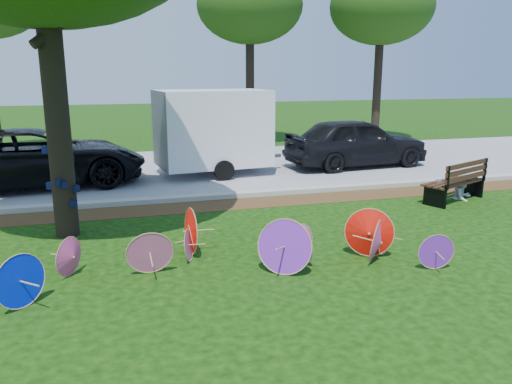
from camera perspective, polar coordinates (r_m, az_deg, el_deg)
The scene contains 12 objects.
ground at distance 7.68m, azimuth 0.44°, elevation -10.18°, with size 90.00×90.00×0.00m, color black.
mulch_strip at distance 11.83m, azimuth -5.61°, elevation -1.63°, with size 90.00×1.00×0.01m, color #472D16.
curb at distance 12.49m, azimuth -6.18°, elevation -0.58°, with size 90.00×0.30×0.12m, color #B7B5AD.
street at distance 16.52m, azimuth -8.59°, elevation 2.63°, with size 90.00×8.00×0.01m, color gray.
parasol_pile at distance 8.11m, azimuth -0.01°, elevation -6.03°, with size 6.83×2.28×0.90m.
black_van at distance 14.96m, azimuth -23.64°, elevation 3.60°, with size 2.65×5.74×1.60m, color black.
dark_pickup at distance 17.00m, azimuth 11.38°, elevation 5.60°, with size 1.93×4.79×1.63m, color black.
cargo_trailer at distance 15.36m, azimuth -4.95°, elevation 7.30°, with size 3.24×2.05×2.86m, color white.
park_bench at distance 13.13m, azimuth 21.61°, elevation 1.20°, with size 1.91×0.73×1.00m, color black, non-canonical shape.
person_left at distance 12.96m, azimuth 20.25°, elevation 1.26°, with size 0.38×0.25×1.04m, color #3E4155.
person_right at distance 13.36m, azimuth 22.72°, elevation 1.80°, with size 0.60×0.46×1.23m, color silver.
bg_trees at distance 21.05m, azimuth -4.41°, elevation 20.82°, with size 19.83×5.35×7.40m.
Camera 1 is at (-1.95, -6.76, 3.09)m, focal length 35.00 mm.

